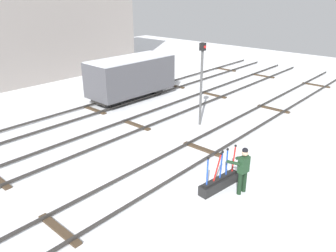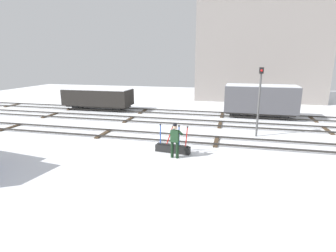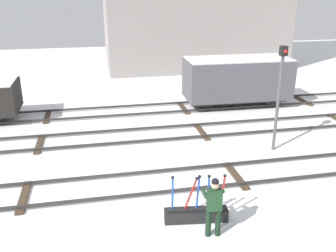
% 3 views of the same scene
% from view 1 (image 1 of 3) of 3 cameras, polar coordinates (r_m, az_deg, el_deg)
% --- Properties ---
extents(ground_plane, '(60.00, 60.00, 0.00)m').
position_cam_1_polar(ground_plane, '(12.29, -3.93, -9.58)').
color(ground_plane, white).
extents(track_main_line, '(44.00, 1.94, 0.18)m').
position_cam_1_polar(track_main_line, '(12.24, -3.94, -9.16)').
color(track_main_line, '#2D2B28').
rests_on(track_main_line, ground_plane).
extents(track_siding_near, '(44.00, 1.94, 0.18)m').
position_cam_1_polar(track_siding_near, '(15.20, -15.24, -3.34)').
color(track_siding_near, '#2D2B28').
rests_on(track_siding_near, ground_plane).
extents(track_siding_far, '(44.00, 1.94, 0.18)m').
position_cam_1_polar(track_siding_far, '(18.04, -21.50, -0.01)').
color(track_siding_far, '#2D2B28').
rests_on(track_siding_far, ground_plane).
extents(switch_lever_frame, '(1.83, 0.58, 1.45)m').
position_cam_1_polar(switch_lever_frame, '(11.95, 8.84, -9.42)').
color(switch_lever_frame, black).
rests_on(switch_lever_frame, ground_plane).
extents(rail_worker, '(0.59, 0.71, 1.72)m').
position_cam_1_polar(rail_worker, '(11.49, 12.72, -7.00)').
color(rail_worker, black).
rests_on(rail_worker, ground_plane).
extents(signal_post, '(0.24, 0.32, 4.17)m').
position_cam_1_polar(signal_post, '(16.57, 5.79, 8.40)').
color(signal_post, '#4C4C4C').
rests_on(signal_post, ground_plane).
extents(freight_car_back_track, '(5.64, 2.42, 2.62)m').
position_cam_1_polar(freight_car_back_track, '(21.12, -6.34, 8.52)').
color(freight_car_back_track, '#2D2B28').
rests_on(freight_car_back_track, ground_plane).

